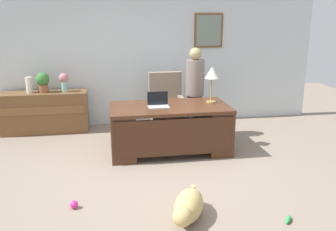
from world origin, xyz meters
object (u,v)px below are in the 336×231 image
object	(u,v)px
dog_lying	(188,207)
vase_empty	(29,85)
credenza	(45,112)
armchair	(166,107)
potted_plant	(43,82)
desk_lamp	(212,75)
desk	(170,127)
dog_toy_ball	(74,205)
vase_with_flowers	(64,80)
person_standing	(195,92)
dog_toy_plush	(288,219)
laptop	(158,103)

from	to	relation	value
dog_lying	vase_empty	distance (m)	4.14
credenza	armchair	world-z (taller)	armchair
potted_plant	desk_lamp	bearing A→B (deg)	-24.95
desk	dog_toy_ball	size ratio (longest dim) A/B	19.65
dog_toy_ball	vase_with_flowers	bearing A→B (deg)	96.21
armchair	potted_plant	world-z (taller)	potted_plant
person_standing	dog_toy_ball	size ratio (longest dim) A/B	16.80
dog_toy_plush	potted_plant	bearing A→B (deg)	128.89
laptop	vase_with_flowers	size ratio (longest dim) A/B	0.94
dog_lying	armchair	bearing A→B (deg)	84.64
desk_lamp	potted_plant	distance (m)	3.08
laptop	dog_lying	bearing A→B (deg)	-89.63
desk	dog_lying	xyz separation A→B (m)	(-0.17, -2.04, -0.25)
credenza	potted_plant	bearing A→B (deg)	15.79
desk	armchair	world-z (taller)	armchair
laptop	dog_toy_ball	bearing A→B (deg)	-127.29
laptop	dog_toy_ball	size ratio (longest dim) A/B	3.40
desk	vase_empty	world-z (taller)	vase_empty
dog_toy_plush	desk_lamp	bearing A→B (deg)	94.28
dog_lying	dog_toy_ball	bearing A→B (deg)	159.24
dog_lying	dog_toy_ball	distance (m)	1.31
person_standing	dog_toy_plush	distance (m)	3.06
dog_lying	laptop	xyz separation A→B (m)	(-0.01, 2.05, 0.65)
vase_empty	dog_toy_plush	distance (m)	4.95
desk	credenza	world-z (taller)	credenza
credenza	vase_with_flowers	distance (m)	0.70
vase_empty	potted_plant	xyz separation A→B (m)	(0.24, 0.00, 0.05)
vase_empty	dog_toy_plush	world-z (taller)	vase_empty
dog_toy_ball	dog_lying	bearing A→B (deg)	-20.76
desk	potted_plant	distance (m)	2.58
vase_with_flowers	person_standing	bearing A→B (deg)	-17.77
dog_lying	laptop	world-z (taller)	laptop
credenza	desk_lamp	distance (m)	3.18
credenza	vase_empty	world-z (taller)	vase_empty
dog_lying	dog_toy_plush	world-z (taller)	dog_lying
person_standing	dog_toy_plush	world-z (taller)	person_standing
potted_plant	dog_lying	bearing A→B (deg)	-61.00
potted_plant	desk	bearing A→B (deg)	-34.32
dog_lying	potted_plant	distance (m)	4.03
credenza	dog_toy_ball	xyz separation A→B (m)	(0.70, -3.00, -0.33)
desk_lamp	dog_lying	bearing A→B (deg)	-111.85
credenza	dog_lying	world-z (taller)	credenza
desk	dog_lying	distance (m)	2.06
dog_lying	dog_toy_plush	distance (m)	1.08
person_standing	dog_toy_plush	bearing A→B (deg)	-83.98
armchair	dog_toy_plush	world-z (taller)	armchair
vase_empty	desk_lamp	bearing A→B (deg)	-23.19
vase_empty	vase_with_flowers	bearing A→B (deg)	0.00
armchair	potted_plant	size ratio (longest dim) A/B	3.07
vase_with_flowers	dog_toy_plush	bearing A→B (deg)	-54.81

